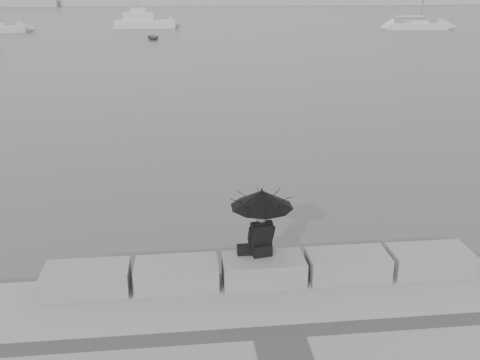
{
  "coord_description": "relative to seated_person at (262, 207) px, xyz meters",
  "views": [
    {
      "loc": [
        -1.47,
        -9.6,
        6.04
      ],
      "look_at": [
        -0.09,
        3.0,
        1.37
      ],
      "focal_mm": 40.0,
      "sensor_mm": 36.0,
      "label": 1
    }
  ],
  "objects": [
    {
      "name": "seated_person",
      "position": [
        0.0,
        0.0,
        0.0
      ],
      "size": [
        1.23,
        1.23,
        1.39
      ],
      "rotation": [
        0.0,
        0.0,
        0.2
      ],
      "color": "black",
      "rests_on": "stone_block_centre"
    },
    {
      "name": "sailboat_right",
      "position": [
        31.46,
        64.71,
        -1.5
      ],
      "size": [
        8.07,
        2.74,
        12.9
      ],
      "rotation": [
        0.0,
        0.0,
        -0.04
      ],
      "color": "silver",
      "rests_on": "ground"
    },
    {
      "name": "stone_block_far_right",
      "position": [
        3.42,
        -0.19,
        -1.27
      ],
      "size": [
        1.6,
        0.8,
        0.5
      ],
      "primitive_type": "cube",
      "color": "gray",
      "rests_on": "promenade"
    },
    {
      "name": "dinghy",
      "position": [
        -4.52,
        54.66,
        -1.78
      ],
      "size": [
        3.02,
        1.74,
        0.48
      ],
      "primitive_type": "imported",
      "rotation": [
        0.0,
        0.0,
        0.2
      ],
      "color": "gray",
      "rests_on": "ground"
    },
    {
      "name": "bag",
      "position": [
        -0.32,
        0.03,
        -0.92
      ],
      "size": [
        0.3,
        0.17,
        0.19
      ],
      "primitive_type": "cube",
      "color": "black",
      "rests_on": "stone_block_centre"
    },
    {
      "name": "stone_block_far_left",
      "position": [
        -3.38,
        -0.19,
        -1.27
      ],
      "size": [
        1.6,
        0.8,
        0.5
      ],
      "primitive_type": "cube",
      "color": "gray",
      "rests_on": "promenade"
    },
    {
      "name": "distant_landmass",
      "position": [
        -8.12,
        154.77,
        -1.12
      ],
      "size": [
        180.0,
        8.0,
        2.8
      ],
      "color": "#ABAEB1",
      "rests_on": "ground"
    },
    {
      "name": "motor_cruiser",
      "position": [
        -6.33,
        71.69,
        -1.13
      ],
      "size": [
        8.66,
        2.96,
        4.5
      ],
      "rotation": [
        0.0,
        0.0,
        -0.02
      ],
      "color": "silver",
      "rests_on": "ground"
    },
    {
      "name": "stone_block_right",
      "position": [
        1.72,
        -0.19,
        -1.27
      ],
      "size": [
        1.6,
        0.8,
        0.5
      ],
      "primitive_type": "cube",
      "color": "gray",
      "rests_on": "promenade"
    },
    {
      "name": "ground",
      "position": [
        0.02,
        0.26,
        -2.02
      ],
      "size": [
        360.0,
        360.0,
        0.0
      ],
      "primitive_type": "plane",
      "color": "#4F5255",
      "rests_on": "ground"
    },
    {
      "name": "stone_block_left",
      "position": [
        -1.68,
        -0.19,
        -1.27
      ],
      "size": [
        1.6,
        0.8,
        0.5
      ],
      "primitive_type": "cube",
      "color": "gray",
      "rests_on": "promenade"
    },
    {
      "name": "stone_block_centre",
      "position": [
        0.02,
        -0.19,
        -1.27
      ],
      "size": [
        1.6,
        0.8,
        0.5
      ],
      "primitive_type": "cube",
      "color": "gray",
      "rests_on": "promenade"
    }
  ]
}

